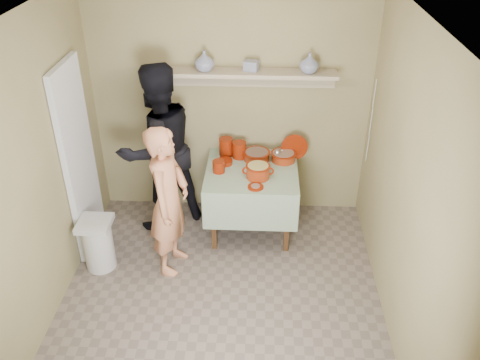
# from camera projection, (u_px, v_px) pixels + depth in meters

# --- Properties ---
(ground) EXTENTS (3.50, 3.50, 0.00)m
(ground) POSITION_uv_depth(u_px,v_px,m) (220.00, 309.00, 4.69)
(ground) COLOR #706158
(ground) RESTS_ON ground
(tile_panel) EXTENTS (0.06, 0.70, 2.00)m
(tile_panel) POSITION_uv_depth(u_px,v_px,m) (79.00, 161.00, 5.04)
(tile_panel) COLOR silver
(tile_panel) RESTS_ON ground
(plate_stack_a) EXTENTS (0.15, 0.15, 0.20)m
(plate_stack_a) POSITION_uv_depth(u_px,v_px,m) (226.00, 147.00, 5.59)
(plate_stack_a) COLOR #6B1505
(plate_stack_a) RESTS_ON serving_table
(plate_stack_b) EXTENTS (0.15, 0.15, 0.18)m
(plate_stack_b) POSITION_uv_depth(u_px,v_px,m) (239.00, 150.00, 5.55)
(plate_stack_b) COLOR #6B1505
(plate_stack_b) RESTS_ON serving_table
(bowl_stack) EXTENTS (0.13, 0.13, 0.13)m
(bowl_stack) POSITION_uv_depth(u_px,v_px,m) (219.00, 166.00, 5.30)
(bowl_stack) COLOR #6B1505
(bowl_stack) RESTS_ON serving_table
(empty_bowl) EXTENTS (0.16, 0.16, 0.05)m
(empty_bowl) POSITION_uv_depth(u_px,v_px,m) (225.00, 162.00, 5.46)
(empty_bowl) COLOR #6B1505
(empty_bowl) RESTS_ON serving_table
(propped_lid) EXTENTS (0.29, 0.07, 0.29)m
(propped_lid) POSITION_uv_depth(u_px,v_px,m) (294.00, 147.00, 5.55)
(propped_lid) COLOR #6B1505
(propped_lid) RESTS_ON serving_table
(vase_right) EXTENTS (0.25, 0.25, 0.20)m
(vase_right) POSITION_uv_depth(u_px,v_px,m) (309.00, 63.00, 5.08)
(vase_right) COLOR navy
(vase_right) RESTS_ON wall_shelf
(vase_left) EXTENTS (0.28, 0.28, 0.21)m
(vase_left) POSITION_uv_depth(u_px,v_px,m) (204.00, 61.00, 5.12)
(vase_left) COLOR navy
(vase_left) RESTS_ON wall_shelf
(ceramic_box) EXTENTS (0.17, 0.14, 0.10)m
(ceramic_box) POSITION_uv_depth(u_px,v_px,m) (251.00, 66.00, 5.15)
(ceramic_box) COLOR navy
(ceramic_box) RESTS_ON wall_shelf
(person_cook) EXTENTS (0.46, 0.62, 1.55)m
(person_cook) POSITION_uv_depth(u_px,v_px,m) (169.00, 201.00, 4.83)
(person_cook) COLOR tan
(person_cook) RESTS_ON ground
(person_helper) EXTENTS (1.16, 1.14, 1.88)m
(person_helper) POSITION_uv_depth(u_px,v_px,m) (158.00, 149.00, 5.38)
(person_helper) COLOR black
(person_helper) RESTS_ON ground
(room_shell) EXTENTS (3.04, 3.54, 2.62)m
(room_shell) POSITION_uv_depth(u_px,v_px,m) (216.00, 157.00, 3.85)
(room_shell) COLOR #92875A
(room_shell) RESTS_ON ground
(serving_table) EXTENTS (0.97, 0.97, 0.76)m
(serving_table) POSITION_uv_depth(u_px,v_px,m) (252.00, 179.00, 5.43)
(serving_table) COLOR #4C2D16
(serving_table) RESTS_ON ground
(cazuela_meat_a) EXTENTS (0.30, 0.30, 0.10)m
(cazuela_meat_a) POSITION_uv_depth(u_px,v_px,m) (257.00, 155.00, 5.52)
(cazuela_meat_a) COLOR #751701
(cazuela_meat_a) RESTS_ON serving_table
(cazuela_meat_b) EXTENTS (0.28, 0.28, 0.10)m
(cazuela_meat_b) POSITION_uv_depth(u_px,v_px,m) (283.00, 156.00, 5.51)
(cazuela_meat_b) COLOR #751701
(cazuela_meat_b) RESTS_ON serving_table
(ladle) EXTENTS (0.08, 0.26, 0.19)m
(ladle) POSITION_uv_depth(u_px,v_px,m) (278.00, 152.00, 5.46)
(ladle) COLOR silver
(ladle) RESTS_ON cazuela_meat_b
(cazuela_rice) EXTENTS (0.33, 0.25, 0.14)m
(cazuela_rice) POSITION_uv_depth(u_px,v_px,m) (258.00, 170.00, 5.19)
(cazuela_rice) COLOR #751701
(cazuela_rice) RESTS_ON serving_table
(front_plate) EXTENTS (0.16, 0.16, 0.03)m
(front_plate) POSITION_uv_depth(u_px,v_px,m) (256.00, 187.00, 5.06)
(front_plate) COLOR #6B1505
(front_plate) RESTS_ON serving_table
(wall_shelf) EXTENTS (1.80, 0.25, 0.21)m
(wall_shelf) POSITION_uv_depth(u_px,v_px,m) (249.00, 75.00, 5.22)
(wall_shelf) COLOR tan
(wall_shelf) RESTS_ON room_shell
(trash_bin) EXTENTS (0.32, 0.32, 0.56)m
(trash_bin) POSITION_uv_depth(u_px,v_px,m) (98.00, 244.00, 5.06)
(trash_bin) COLOR silver
(trash_bin) RESTS_ON ground
(electrical_cord) EXTENTS (0.01, 0.05, 0.90)m
(electrical_cord) POSITION_uv_depth(u_px,v_px,m) (371.00, 122.00, 5.24)
(electrical_cord) COLOR silver
(electrical_cord) RESTS_ON wall_shelf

